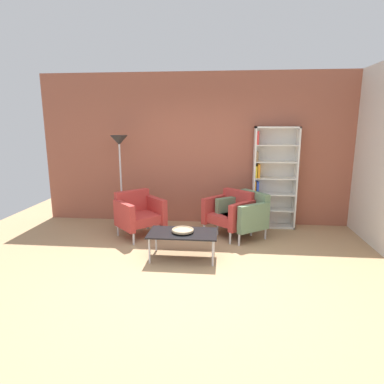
{
  "coord_description": "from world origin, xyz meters",
  "views": [
    {
      "loc": [
        0.4,
        -3.9,
        1.98
      ],
      "look_at": [
        -0.07,
        0.84,
        0.95
      ],
      "focal_mm": 30.39,
      "sensor_mm": 36.0,
      "label": 1
    }
  ],
  "objects_px": {
    "armchair_corner_red": "(139,213)",
    "armchair_by_bookshelf": "(245,214)",
    "bookshelf_tall": "(271,179)",
    "decorative_bowl": "(183,230)",
    "coffee_table_low": "(183,235)",
    "floor_lamp_torchiere": "(120,151)",
    "armchair_near_window": "(230,212)"
  },
  "relations": [
    {
      "from": "bookshelf_tall",
      "to": "armchair_near_window",
      "type": "relative_size",
      "value": 2.0
    },
    {
      "from": "coffee_table_low",
      "to": "decorative_bowl",
      "type": "relative_size",
      "value": 3.12
    },
    {
      "from": "bookshelf_tall",
      "to": "armchair_near_window",
      "type": "xyz_separation_m",
      "value": [
        -0.77,
        -0.57,
        -0.51
      ]
    },
    {
      "from": "armchair_corner_red",
      "to": "armchair_by_bookshelf",
      "type": "bearing_deg",
      "value": -39.56
    },
    {
      "from": "coffee_table_low",
      "to": "decorative_bowl",
      "type": "bearing_deg",
      "value": 90.0
    },
    {
      "from": "bookshelf_tall",
      "to": "armchair_by_bookshelf",
      "type": "distance_m",
      "value": 0.97
    },
    {
      "from": "coffee_table_low",
      "to": "bookshelf_tall",
      "type": "bearing_deg",
      "value": 48.72
    },
    {
      "from": "coffee_table_low",
      "to": "floor_lamp_torchiere",
      "type": "distance_m",
      "value": 2.24
    },
    {
      "from": "coffee_table_low",
      "to": "armchair_near_window",
      "type": "height_order",
      "value": "armchair_near_window"
    },
    {
      "from": "armchair_near_window",
      "to": "decorative_bowl",
      "type": "bearing_deg",
      "value": -81.87
    },
    {
      "from": "floor_lamp_torchiere",
      "to": "decorative_bowl",
      "type": "bearing_deg",
      "value": -46.21
    },
    {
      "from": "armchair_near_window",
      "to": "armchair_by_bookshelf",
      "type": "distance_m",
      "value": 0.25
    },
    {
      "from": "decorative_bowl",
      "to": "armchair_near_window",
      "type": "height_order",
      "value": "armchair_near_window"
    },
    {
      "from": "armchair_corner_red",
      "to": "floor_lamp_torchiere",
      "type": "distance_m",
      "value": 1.24
    },
    {
      "from": "decorative_bowl",
      "to": "armchair_corner_red",
      "type": "distance_m",
      "value": 1.28
    },
    {
      "from": "armchair_near_window",
      "to": "bookshelf_tall",
      "type": "bearing_deg",
      "value": 77.35
    },
    {
      "from": "decorative_bowl",
      "to": "armchair_by_bookshelf",
      "type": "height_order",
      "value": "armchair_by_bookshelf"
    },
    {
      "from": "armchair_by_bookshelf",
      "to": "armchair_near_window",
      "type": "bearing_deg",
      "value": -143.51
    },
    {
      "from": "coffee_table_low",
      "to": "armchair_by_bookshelf",
      "type": "distance_m",
      "value": 1.41
    },
    {
      "from": "coffee_table_low",
      "to": "armchair_by_bookshelf",
      "type": "bearing_deg",
      "value": 47.51
    },
    {
      "from": "armchair_near_window",
      "to": "coffee_table_low",
      "type": "bearing_deg",
      "value": -81.87
    },
    {
      "from": "armchair_corner_red",
      "to": "decorative_bowl",
      "type": "bearing_deg",
      "value": -88.93
    },
    {
      "from": "bookshelf_tall",
      "to": "decorative_bowl",
      "type": "distance_m",
      "value": 2.29
    },
    {
      "from": "bookshelf_tall",
      "to": "coffee_table_low",
      "type": "height_order",
      "value": "bookshelf_tall"
    },
    {
      "from": "coffee_table_low",
      "to": "armchair_near_window",
      "type": "relative_size",
      "value": 1.05
    },
    {
      "from": "decorative_bowl",
      "to": "armchair_by_bookshelf",
      "type": "xyz_separation_m",
      "value": [
        0.95,
        1.04,
        -0.02
      ]
    },
    {
      "from": "bookshelf_tall",
      "to": "decorative_bowl",
      "type": "relative_size",
      "value": 5.94
    },
    {
      "from": "bookshelf_tall",
      "to": "floor_lamp_torchiere",
      "type": "height_order",
      "value": "bookshelf_tall"
    },
    {
      "from": "armchair_by_bookshelf",
      "to": "floor_lamp_torchiere",
      "type": "bearing_deg",
      "value": -136.41
    },
    {
      "from": "decorative_bowl",
      "to": "armchair_by_bookshelf",
      "type": "distance_m",
      "value": 1.41
    },
    {
      "from": "armchair_corner_red",
      "to": "armchair_by_bookshelf",
      "type": "distance_m",
      "value": 1.86
    },
    {
      "from": "coffee_table_low",
      "to": "armchair_near_window",
      "type": "distance_m",
      "value": 1.32
    }
  ]
}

